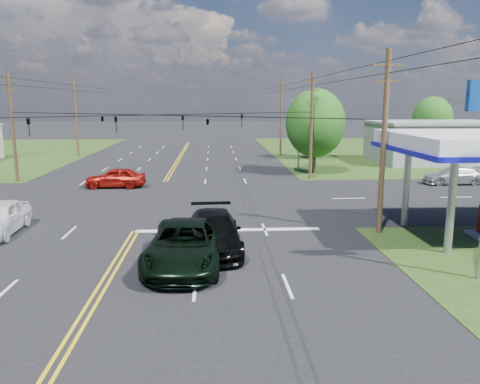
{
  "coord_description": "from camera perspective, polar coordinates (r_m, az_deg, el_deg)",
  "views": [
    {
      "loc": [
        4.25,
        -20.61,
        6.89
      ],
      "look_at": [
        5.76,
        6.0,
        1.73
      ],
      "focal_mm": 35.0,
      "sensor_mm": 36.0,
      "label": 1
    }
  ],
  "objects": [
    {
      "name": "grass_ne",
      "position": [
        71.88,
        22.17,
        4.64
      ],
      "size": [
        46.0,
        48.0,
        0.03
      ],
      "primitive_type": "cube",
      "color": "#1D3B13",
      "rests_on": "ground"
    },
    {
      "name": "tree_far_r",
      "position": [
        69.35,
        22.39,
        8.2
      ],
      "size": [
        5.32,
        5.32,
        7.63
      ],
      "color": "#3B2C19",
      "rests_on": "ground"
    },
    {
      "name": "pole_ne",
      "position": [
        42.56,
        8.7,
        8.17
      ],
      "size": [
        1.6,
        0.28,
        9.5
      ],
      "color": "#3B2C19",
      "rests_on": "ground"
    },
    {
      "name": "sedan_red",
      "position": [
        39.41,
        -14.94,
        1.71
      ],
      "size": [
        4.81,
        1.96,
        1.64
      ],
      "primitive_type": "imported",
      "rotation": [
        0.0,
        0.0,
        -1.58
      ],
      "color": "#96120A",
      "rests_on": "ground"
    },
    {
      "name": "tree_right_b",
      "position": [
        57.98,
        9.04,
        8.17
      ],
      "size": [
        4.94,
        4.94,
        7.09
      ],
      "color": "#3B2C19",
      "rests_on": "ground"
    },
    {
      "name": "power_lines",
      "position": [
        30.95,
        -11.49,
        13.91
      ],
      "size": [
        26.04,
        100.0,
        0.64
      ],
      "color": "black",
      "rests_on": "ground"
    },
    {
      "name": "pickup_dkgreen",
      "position": [
        20.11,
        -6.72,
        -6.39
      ],
      "size": [
        3.42,
        6.78,
        1.84
      ],
      "primitive_type": "imported",
      "rotation": [
        0.0,
        0.0,
        -0.06
      ],
      "color": "black",
      "rests_on": "ground"
    },
    {
      "name": "span_wire_signals",
      "position": [
        32.89,
        -10.82,
        9.2
      ],
      "size": [
        26.0,
        18.0,
        1.13
      ],
      "color": "black",
      "rests_on": "ground"
    },
    {
      "name": "ground",
      "position": [
        33.6,
        -10.45,
        -1.07
      ],
      "size": [
        280.0,
        280.0,
        0.0
      ],
      "primitive_type": "plane",
      "color": "black",
      "rests_on": "ground"
    },
    {
      "name": "retail_ne",
      "position": [
        58.76,
        22.86,
        5.52
      ],
      "size": [
        14.0,
        10.0,
        4.4
      ],
      "primitive_type": "cube",
      "color": "slate",
      "rests_on": "ground"
    },
    {
      "name": "sedan_far",
      "position": [
        43.6,
        24.52,
        1.84
      ],
      "size": [
        5.09,
        2.15,
        1.47
      ],
      "primitive_type": "imported",
      "rotation": [
        0.0,
        0.0,
        -1.55
      ],
      "color": "#BAB9BF",
      "rests_on": "ground"
    },
    {
      "name": "stop_bar",
      "position": [
        25.56,
        -1.46,
        -4.69
      ],
      "size": [
        10.0,
        0.5,
        0.02
      ],
      "primitive_type": "cube",
      "color": "silver",
      "rests_on": "ground"
    },
    {
      "name": "pole_se",
      "position": [
        25.25,
        17.12,
        5.98
      ],
      "size": [
        1.6,
        0.28,
        9.5
      ],
      "color": "#3B2C19",
      "rests_on": "ground"
    },
    {
      "name": "suv_black",
      "position": [
        22.05,
        -3.24,
        -4.88
      ],
      "size": [
        2.75,
        6.18,
        1.76
      ],
      "primitive_type": "imported",
      "rotation": [
        0.0,
        0.0,
        0.05
      ],
      "color": "black",
      "rests_on": "ground"
    },
    {
      "name": "pole_nw",
      "position": [
        45.08,
        -25.98,
        7.35
      ],
      "size": [
        1.6,
        0.28,
        9.5
      ],
      "color": "#3B2C19",
      "rests_on": "ground"
    },
    {
      "name": "pole_right_far",
      "position": [
        61.26,
        5.03,
        9.3
      ],
      "size": [
        1.6,
        0.28,
        10.0
      ],
      "color": "#3B2C19",
      "rests_on": "ground"
    },
    {
      "name": "polesign_ne",
      "position": [
        48.39,
        7.26,
        9.12
      ],
      "size": [
        1.88,
        1.05,
        7.13
      ],
      "color": "#A5A5AA",
      "rests_on": "ground"
    },
    {
      "name": "tree_right_a",
      "position": [
        45.7,
        9.16,
        8.28
      ],
      "size": [
        5.7,
        5.7,
        8.18
      ],
      "color": "#3B2C19",
      "rests_on": "ground"
    },
    {
      "name": "pole_left_far",
      "position": [
        63.04,
        -19.37,
        8.77
      ],
      "size": [
        1.6,
        0.28,
        10.0
      ],
      "color": "#3B2C19",
      "rests_on": "ground"
    }
  ]
}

